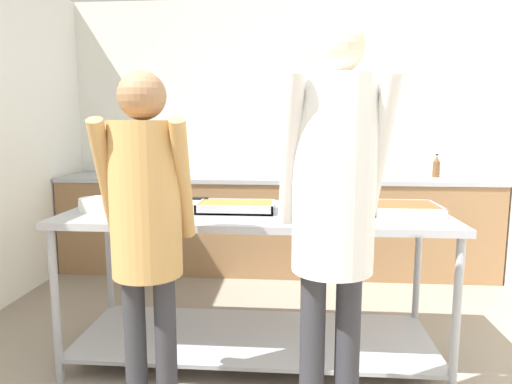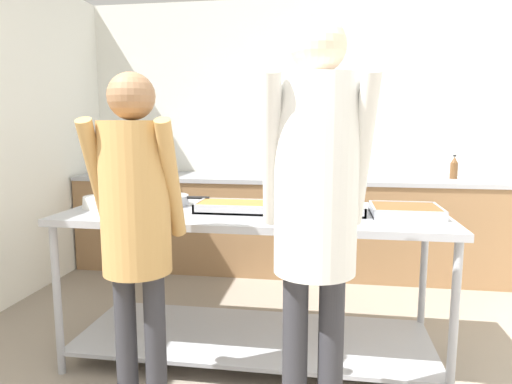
{
  "view_description": "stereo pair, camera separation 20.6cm",
  "coord_description": "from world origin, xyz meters",
  "px_view_note": "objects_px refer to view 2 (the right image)",
  "views": [
    {
      "loc": [
        0.17,
        -1.02,
        1.42
      ],
      "look_at": [
        -0.05,
        1.72,
        1.01
      ],
      "focal_mm": 32.0,
      "sensor_mm": 36.0,
      "label": 1
    },
    {
      "loc": [
        0.38,
        -0.99,
        1.42
      ],
      "look_at": [
        -0.05,
        1.72,
        1.01
      ],
      "focal_mm": 32.0,
      "sensor_mm": 36.0,
      "label": 2
    }
  ],
  "objects_px": {
    "serving_tray_greens": "(405,211)",
    "guest_serving_right": "(316,197)",
    "guest_serving_left": "(136,212)",
    "water_bottle": "(454,168)",
    "serving_tray_roast": "(235,207)",
    "sauce_pan": "(166,200)",
    "plate_stack": "(102,202)",
    "serving_tray_vegetables": "(321,208)"
  },
  "relations": [
    {
      "from": "sauce_pan",
      "to": "water_bottle",
      "type": "xyz_separation_m",
      "value": [
        2.15,
        1.67,
        0.08
      ]
    },
    {
      "from": "sauce_pan",
      "to": "water_bottle",
      "type": "height_order",
      "value": "water_bottle"
    },
    {
      "from": "serving_tray_roast",
      "to": "sauce_pan",
      "type": "bearing_deg",
      "value": 165.13
    },
    {
      "from": "serving_tray_vegetables",
      "to": "water_bottle",
      "type": "distance_m",
      "value": 2.12
    },
    {
      "from": "guest_serving_right",
      "to": "water_bottle",
      "type": "distance_m",
      "value": 2.88
    },
    {
      "from": "serving_tray_roast",
      "to": "water_bottle",
      "type": "height_order",
      "value": "water_bottle"
    },
    {
      "from": "plate_stack",
      "to": "water_bottle",
      "type": "distance_m",
      "value": 3.1
    },
    {
      "from": "serving_tray_greens",
      "to": "serving_tray_roast",
      "type": "bearing_deg",
      "value": -178.67
    },
    {
      "from": "serving_tray_greens",
      "to": "water_bottle",
      "type": "xyz_separation_m",
      "value": [
        0.71,
        1.77,
        0.09
      ]
    },
    {
      "from": "serving_tray_vegetables",
      "to": "guest_serving_left",
      "type": "xyz_separation_m",
      "value": [
        -0.82,
        -0.72,
        0.09
      ]
    },
    {
      "from": "serving_tray_vegetables",
      "to": "serving_tray_greens",
      "type": "xyz_separation_m",
      "value": [
        0.47,
        -0.01,
        -0.0
      ]
    },
    {
      "from": "water_bottle",
      "to": "serving_tray_greens",
      "type": "bearing_deg",
      "value": -111.8
    },
    {
      "from": "serving_tray_roast",
      "to": "serving_tray_vegetables",
      "type": "bearing_deg",
      "value": 3.45
    },
    {
      "from": "sauce_pan",
      "to": "guest_serving_left",
      "type": "height_order",
      "value": "guest_serving_left"
    },
    {
      "from": "plate_stack",
      "to": "serving_tray_roast",
      "type": "xyz_separation_m",
      "value": [
        0.83,
        0.02,
        -0.01
      ]
    },
    {
      "from": "plate_stack",
      "to": "guest_serving_right",
      "type": "height_order",
      "value": "guest_serving_right"
    },
    {
      "from": "serving_tray_greens",
      "to": "guest_serving_right",
      "type": "xyz_separation_m",
      "value": [
        -0.48,
        -0.85,
        0.2
      ]
    },
    {
      "from": "sauce_pan",
      "to": "plate_stack",
      "type": "bearing_deg",
      "value": -158.75
    },
    {
      "from": "sauce_pan",
      "to": "water_bottle",
      "type": "bearing_deg",
      "value": 37.77
    },
    {
      "from": "serving_tray_roast",
      "to": "guest_serving_left",
      "type": "distance_m",
      "value": 0.76
    },
    {
      "from": "serving_tray_vegetables",
      "to": "serving_tray_greens",
      "type": "bearing_deg",
      "value": -0.96
    },
    {
      "from": "guest_serving_left",
      "to": "water_bottle",
      "type": "bearing_deg",
      "value": 51.09
    },
    {
      "from": "guest_serving_left",
      "to": "water_bottle",
      "type": "distance_m",
      "value": 3.19
    },
    {
      "from": "serving_tray_greens",
      "to": "guest_serving_right",
      "type": "relative_size",
      "value": 0.21
    },
    {
      "from": "sauce_pan",
      "to": "serving_tray_vegetables",
      "type": "bearing_deg",
      "value": -5.52
    },
    {
      "from": "water_bottle",
      "to": "guest_serving_left",
      "type": "bearing_deg",
      "value": -128.91
    },
    {
      "from": "serving_tray_greens",
      "to": "guest_serving_right",
      "type": "distance_m",
      "value": 1.0
    },
    {
      "from": "serving_tray_vegetables",
      "to": "serving_tray_greens",
      "type": "distance_m",
      "value": 0.47
    },
    {
      "from": "guest_serving_left",
      "to": "serving_tray_vegetables",
      "type": "bearing_deg",
      "value": 41.04
    },
    {
      "from": "sauce_pan",
      "to": "serving_tray_roast",
      "type": "bearing_deg",
      "value": -14.87
    },
    {
      "from": "serving_tray_greens",
      "to": "water_bottle",
      "type": "distance_m",
      "value": 1.91
    },
    {
      "from": "sauce_pan",
      "to": "guest_serving_right",
      "type": "height_order",
      "value": "guest_serving_right"
    },
    {
      "from": "plate_stack",
      "to": "serving_tray_greens",
      "type": "relative_size",
      "value": 0.61
    },
    {
      "from": "serving_tray_roast",
      "to": "serving_tray_vegetables",
      "type": "height_order",
      "value": "same"
    },
    {
      "from": "guest_serving_right",
      "to": "serving_tray_roast",
      "type": "bearing_deg",
      "value": 120.8
    },
    {
      "from": "guest_serving_left",
      "to": "guest_serving_right",
      "type": "distance_m",
      "value": 0.83
    },
    {
      "from": "serving_tray_greens",
      "to": "guest_serving_left",
      "type": "bearing_deg",
      "value": -151.29
    },
    {
      "from": "plate_stack",
      "to": "serving_tray_roast",
      "type": "distance_m",
      "value": 0.83
    },
    {
      "from": "water_bottle",
      "to": "serving_tray_roast",
      "type": "bearing_deg",
      "value": -133.19
    },
    {
      "from": "serving_tray_vegetables",
      "to": "water_bottle",
      "type": "xyz_separation_m",
      "value": [
        1.18,
        1.76,
        0.09
      ]
    },
    {
      "from": "serving_tray_roast",
      "to": "guest_serving_right",
      "type": "bearing_deg",
      "value": -59.2
    },
    {
      "from": "guest_serving_right",
      "to": "plate_stack",
      "type": "bearing_deg",
      "value": 148.63
    }
  ]
}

